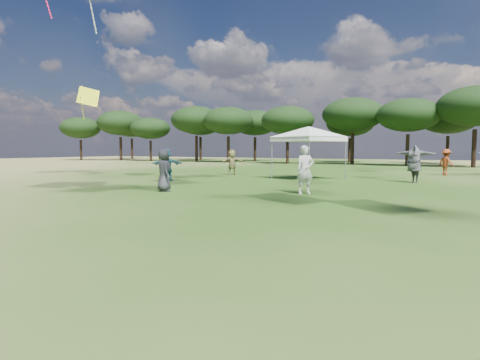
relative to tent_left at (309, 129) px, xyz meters
The scene contains 3 objects.
tree_line 26.18m from the tent_left, 72.66° to the left, with size 108.78×17.63×7.77m.
tent_left is the anchor object (origin of this frame).
festival_crowd 6.15m from the tent_left, ahead, with size 28.75×22.78×1.92m.
Camera 1 is at (2.23, 0.73, 1.73)m, focal length 30.00 mm.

